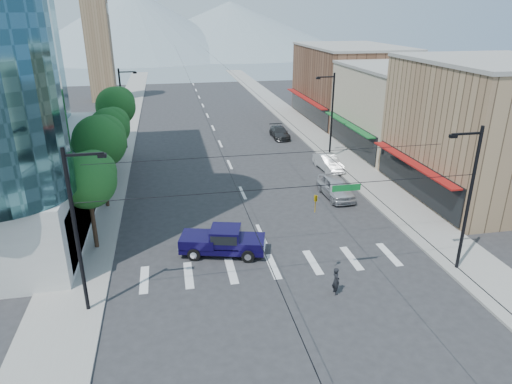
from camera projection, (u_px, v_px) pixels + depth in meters
ground at (282, 279)px, 27.01m from camera, size 160.00×160.00×0.00m
sidewalk_left at (123, 128)px, 61.28m from camera, size 4.00×120.00×0.15m
sidewalk_right at (295, 120)px, 65.58m from camera, size 4.00×120.00×0.15m
shop_near at (488, 131)px, 37.66m from camera, size 12.00×14.00×11.00m
shop_mid at (404, 110)px, 50.79m from camera, size 12.00×14.00×9.00m
shop_far at (350, 84)px, 65.18m from camera, size 12.00×18.00×10.00m
clock_tower at (98, 37)px, 76.60m from camera, size 4.80×4.80×20.40m
mountain_left at (134, 22)px, 156.92m from camera, size 80.00×80.00×22.00m
mountain_right at (230, 27)px, 173.04m from camera, size 90.00×90.00×18.00m
tree_near at (89, 178)px, 28.73m from camera, size 3.65×3.64×6.71m
tree_midnear at (101, 140)px, 34.88m from camera, size 4.09×4.09×7.52m
tree_midfar at (111, 126)px, 41.49m from camera, size 3.65×3.64×6.71m
tree_far at (117, 105)px, 47.64m from camera, size 4.09×4.09×7.52m
signal_rig at (292, 214)px, 24.41m from camera, size 21.80×0.20×9.00m
lamp_pole_nw at (124, 106)px, 50.60m from camera, size 2.00×0.25×9.00m
lamp_pole_ne at (331, 113)px, 47.13m from camera, size 2.00×0.25×9.00m
pickup_truck at (222, 241)px, 29.45m from camera, size 5.83×3.29×1.87m
pedestrian at (336, 281)px, 25.36m from camera, size 0.43×0.62×1.63m
parked_car_near at (335, 187)px, 38.64m from camera, size 2.16×5.10×1.72m
parked_car_mid at (328, 162)px, 45.26m from camera, size 1.92×4.67×1.51m
parked_car_far at (280, 132)px, 56.65m from camera, size 1.98×4.75×1.37m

